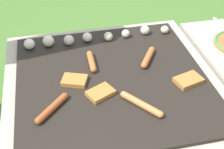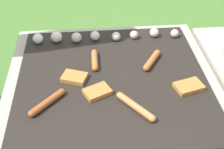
# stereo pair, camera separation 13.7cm
# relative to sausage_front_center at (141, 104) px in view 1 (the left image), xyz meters

# --- Properties ---
(ground_plane) EXTENTS (14.00, 14.00, 0.00)m
(ground_plane) POSITION_rel_sausage_front_center_xyz_m (-0.07, 0.20, -0.41)
(ground_plane) COLOR #47702D
(grill) EXTENTS (0.95, 0.95, 0.39)m
(grill) POSITION_rel_sausage_front_center_xyz_m (-0.07, 0.20, -0.21)
(grill) COLOR #A89E8C
(grill) RESTS_ON ground_plane
(sausage_front_center) EXTENTS (0.14, 0.17, 0.03)m
(sausage_front_center) POSITION_rel_sausage_front_center_xyz_m (0.00, 0.00, 0.00)
(sausage_front_center) COLOR #C6753D
(sausage_front_center) RESTS_ON grill
(sausage_back_right) EXTENTS (0.10, 0.15, 0.03)m
(sausage_back_right) POSITION_rel_sausage_front_center_xyz_m (0.12, 0.30, 0.00)
(sausage_back_right) COLOR #B7602D
(sausage_back_right) RESTS_ON grill
(sausage_mid_left) EXTENTS (0.03, 0.16, 0.03)m
(sausage_mid_left) POSITION_rel_sausage_front_center_xyz_m (-0.15, 0.32, 0.00)
(sausage_mid_left) COLOR #B7602D
(sausage_mid_left) RESTS_ON grill
(sausage_front_right) EXTENTS (0.14, 0.14, 0.03)m
(sausage_front_right) POSITION_rel_sausage_front_center_xyz_m (-0.35, 0.05, 0.00)
(sausage_front_right) COLOR #A34C23
(sausage_front_right) RESTS_ON grill
(bread_slice_center) EXTENTS (0.13, 0.12, 0.02)m
(bread_slice_center) POSITION_rel_sausage_front_center_xyz_m (-0.14, 0.10, -0.00)
(bread_slice_center) COLOR #B27033
(bread_slice_center) RESTS_ON grill
(bread_slice_left) EXTENTS (0.13, 0.11, 0.02)m
(bread_slice_left) POSITION_rel_sausage_front_center_xyz_m (-0.24, 0.21, -0.00)
(bread_slice_left) COLOR #B27033
(bread_slice_left) RESTS_ON grill
(bread_slice_right) EXTENTS (0.13, 0.11, 0.02)m
(bread_slice_right) POSITION_rel_sausage_front_center_xyz_m (0.24, 0.10, -0.00)
(bread_slice_right) COLOR #B27033
(bread_slice_right) RESTS_ON grill
(mushroom_row) EXTENTS (0.76, 0.07, 0.06)m
(mushroom_row) POSITION_rel_sausage_front_center_xyz_m (-0.14, 0.52, 0.01)
(mushroom_row) COLOR silver
(mushroom_row) RESTS_ON grill
(fork_utensil) EXTENTS (0.07, 0.19, 0.01)m
(fork_utensil) POSITION_rel_sausage_front_center_xyz_m (0.60, 0.53, -0.01)
(fork_utensil) COLOR silver
(fork_utensil) RESTS_ON side_ledge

